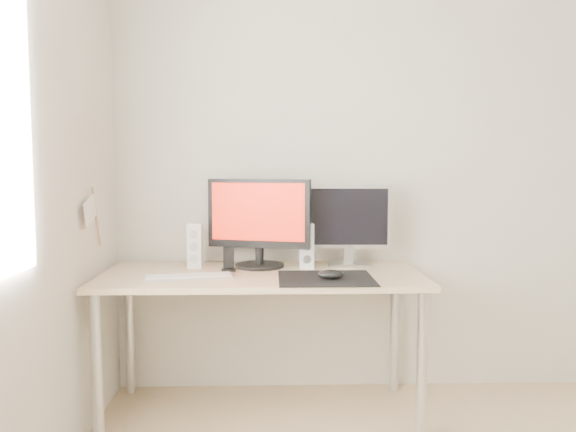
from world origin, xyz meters
name	(u,v)px	position (x,y,z in m)	size (l,w,h in m)	color
wall_back	(428,169)	(0.00, 1.75, 1.25)	(3.50, 3.50, 0.00)	silver
mousepad	(326,278)	(-0.62, 1.22, 0.73)	(0.45, 0.40, 0.00)	black
mouse	(331,274)	(-0.60, 1.19, 0.76)	(0.12, 0.07, 0.04)	black
desk	(262,288)	(-0.93, 1.38, 0.65)	(1.60, 0.70, 0.73)	#D1B587
main_monitor	(259,219)	(-0.95, 1.53, 0.98)	(0.54, 0.32, 0.47)	black
second_monitor	(349,221)	(-0.47, 1.58, 0.97)	(0.45, 0.17, 0.43)	#B4B5B7
speaker_left	(195,246)	(-1.28, 1.53, 0.85)	(0.07, 0.09, 0.23)	white
speaker_right	(306,246)	(-0.70, 1.51, 0.85)	(0.07, 0.09, 0.23)	white
keyboard	(189,277)	(-1.27, 1.25, 0.74)	(0.44, 0.20, 0.02)	silver
phone_dock	(229,264)	(-1.10, 1.43, 0.77)	(0.07, 0.06, 0.13)	black
pennant	(92,212)	(-1.72, 1.24, 1.05)	(0.01, 0.23, 0.29)	#A57F54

